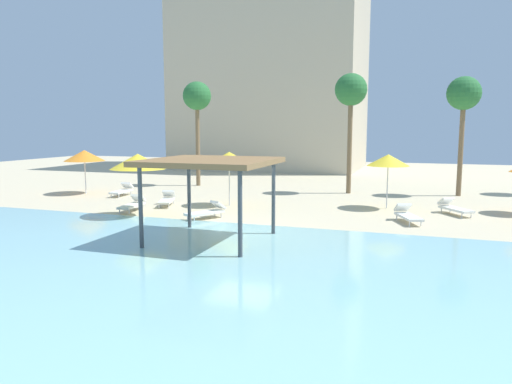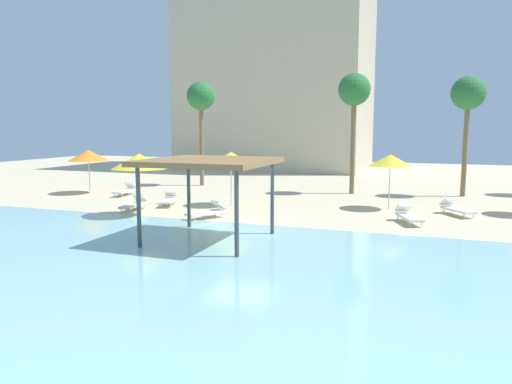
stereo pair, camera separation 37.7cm
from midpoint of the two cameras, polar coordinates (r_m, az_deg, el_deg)
ground_plane at (r=18.28m, az=-1.06°, el=-4.85°), size 80.00×80.00×0.00m
lagoon_water at (r=13.67m, az=-9.12°, el=-9.19°), size 44.00×13.50×0.04m
shade_pavilion at (r=16.64m, az=-4.92°, el=3.28°), size 4.15×4.15×2.88m
beach_umbrella_yellow_1 at (r=24.37m, az=-2.54°, el=4.10°), size 2.05×2.05×2.74m
beach_umbrella_yellow_2 at (r=24.26m, az=16.01°, el=3.62°), size 2.05×2.05×2.66m
beach_umbrella_orange_3 at (r=30.60m, az=-18.86°, el=4.12°), size 2.37×2.37×2.62m
beach_umbrella_yellow_4 at (r=21.93m, az=-13.17°, el=3.56°), size 2.44×2.44×2.81m
lounge_chair_0 at (r=21.14m, az=18.02°, el=-2.60°), size 1.28×1.98×0.74m
lounge_chair_1 at (r=29.22m, az=-14.75°, el=0.27°), size 0.79×1.95×0.74m
lounge_chair_2 at (r=23.81m, az=-13.68°, el=-1.33°), size 0.82×1.95×0.74m
lounge_chair_3 at (r=24.99m, az=-9.82°, el=-0.81°), size 1.20×1.99×0.74m
lounge_chair_4 at (r=21.19m, az=-5.14°, el=-2.24°), size 1.45×1.95×0.74m
lounge_chair_5 at (r=23.76m, az=22.97°, el=-1.74°), size 1.56×1.91×0.74m
palm_tree_0 at (r=33.16m, az=-6.20°, el=10.89°), size 1.90×1.90×7.00m
palm_tree_1 at (r=29.51m, az=11.89°, el=11.38°), size 1.90×1.90×7.12m
palm_tree_3 at (r=30.20m, az=24.11°, el=10.29°), size 1.90×1.90×6.83m
hotel_block_0 at (r=48.46m, az=2.82°, el=14.78°), size 17.16×11.81×19.97m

